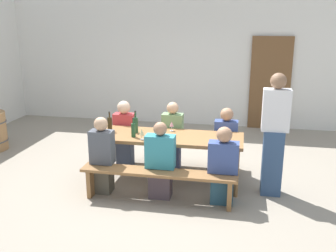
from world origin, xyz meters
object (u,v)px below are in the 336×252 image
(wine_bottle_2, at_px, (136,125))
(seated_guest_far_2, at_px, (226,142))
(wine_glass_1, at_px, (142,132))
(seated_guest_near_2, at_px, (223,167))
(wine_bottle_0, at_px, (133,130))
(seated_guest_near_1, at_px, (161,163))
(wine_bottle_1, at_px, (110,124))
(standing_host, at_px, (274,137))
(seated_guest_near_0, at_px, (102,157))
(seated_guest_far_1, at_px, (173,137))
(wine_glass_0, at_px, (172,124))
(wooden_door, at_px, (270,84))
(seated_guest_far_0, at_px, (125,134))
(tasting_table, at_px, (168,140))
(bench_near, at_px, (158,177))
(bench_far, at_px, (176,146))

(wine_bottle_2, bearing_deg, seated_guest_far_2, 19.54)
(wine_glass_1, distance_m, seated_guest_near_2, 1.29)
(wine_bottle_0, relative_size, seated_guest_near_1, 0.27)
(seated_guest_far_2, bearing_deg, wine_bottle_1, -75.18)
(seated_guest_far_2, height_order, standing_host, standing_host)
(seated_guest_near_0, relative_size, seated_guest_far_1, 0.98)
(wine_glass_0, bearing_deg, wine_bottle_2, -160.31)
(wine_bottle_1, height_order, seated_guest_far_1, seated_guest_far_1)
(wine_bottle_1, xyz_separation_m, seated_guest_near_0, (0.09, -0.61, -0.32))
(wine_bottle_2, distance_m, seated_guest_near_2, 1.56)
(wine_bottle_0, distance_m, seated_guest_far_2, 1.56)
(wine_bottle_2, bearing_deg, standing_host, -5.15)
(wine_glass_1, xyz_separation_m, seated_guest_near_0, (-0.52, -0.27, -0.32))
(wooden_door, xyz_separation_m, wine_bottle_0, (-2.17, -3.60, -0.19))
(wine_glass_0, relative_size, seated_guest_near_2, 0.14)
(seated_guest_far_0, bearing_deg, tasting_table, 57.83)
(wine_bottle_1, bearing_deg, seated_guest_far_0, 80.13)
(seated_guest_far_1, height_order, seated_guest_far_2, seated_guest_far_1)
(wine_glass_1, bearing_deg, bench_near, -51.17)
(wooden_door, xyz_separation_m, seated_guest_near_1, (-1.68, -3.97, -0.53))
(seated_guest_near_0, relative_size, seated_guest_near_1, 1.02)
(seated_guest_near_1, bearing_deg, bench_near, 179.10)
(wooden_door, xyz_separation_m, wine_glass_1, (-2.02, -3.71, -0.19))
(seated_guest_near_2, xyz_separation_m, standing_host, (0.67, 0.42, 0.35))
(wine_bottle_1, relative_size, standing_host, 0.18)
(seated_guest_far_0, height_order, seated_guest_far_2, seated_guest_far_0)
(seated_guest_near_2, bearing_deg, wine_bottle_0, 74.61)
(wine_bottle_2, height_order, seated_guest_far_1, seated_guest_far_1)
(bench_near, relative_size, wine_bottle_1, 6.94)
(tasting_table, relative_size, wine_bottle_1, 7.27)
(wine_bottle_2, distance_m, seated_guest_near_1, 0.88)
(bench_far, relative_size, seated_guest_far_0, 1.90)
(wine_bottle_0, bearing_deg, wine_glass_0, 39.79)
(seated_guest_near_0, xyz_separation_m, seated_guest_far_0, (-0.01, 1.09, 0.01))
(wine_glass_0, height_order, standing_host, standing_host)
(wine_bottle_0, distance_m, seated_guest_far_1, 0.91)
(seated_guest_near_0, distance_m, standing_host, 2.45)
(bench_near, bearing_deg, wine_glass_1, 128.83)
(wooden_door, bearing_deg, seated_guest_near_1, -112.85)
(wine_glass_1, xyz_separation_m, seated_guest_far_1, (0.31, 0.82, -0.31))
(seated_guest_near_2, height_order, seated_guest_far_1, seated_guest_far_1)
(wooden_door, relative_size, wine_glass_0, 13.47)
(bench_near, bearing_deg, seated_guest_far_0, 124.94)
(wine_glass_1, height_order, seated_guest_far_1, seated_guest_far_1)
(seated_guest_near_2, bearing_deg, wine_glass_1, 77.41)
(bench_near, xyz_separation_m, seated_guest_near_2, (0.87, 0.15, 0.15))
(bench_far, distance_m, seated_guest_far_2, 0.88)
(wine_bottle_1, distance_m, standing_host, 2.50)
(tasting_table, height_order, bench_near, tasting_table)
(wine_bottle_1, distance_m, wine_bottle_2, 0.42)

